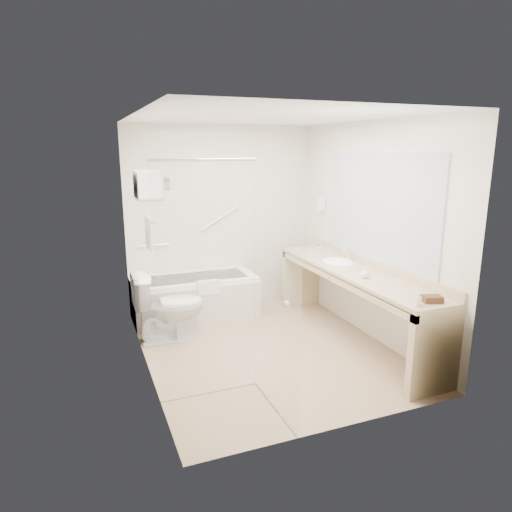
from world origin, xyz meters
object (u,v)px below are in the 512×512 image
object	(u,v)px
vanity_counter	(354,287)
toilet	(169,307)
amenity_basket	(432,299)
water_bottle_left	(325,251)
bathtub	(195,297)

from	to	relation	value
vanity_counter	toilet	distance (m)	2.14
amenity_basket	water_bottle_left	world-z (taller)	water_bottle_left
bathtub	water_bottle_left	world-z (taller)	water_bottle_left
bathtub	vanity_counter	size ratio (longest dim) A/B	0.59
bathtub	toilet	world-z (taller)	toilet
amenity_basket	water_bottle_left	size ratio (longest dim) A/B	0.80
vanity_counter	toilet	size ratio (longest dim) A/B	3.31
toilet	bathtub	bearing A→B (deg)	-36.05
bathtub	vanity_counter	bearing A→B (deg)	-42.35
bathtub	vanity_counter	distance (m)	2.09
toilet	vanity_counter	bearing A→B (deg)	-110.90
amenity_basket	toilet	bearing A→B (deg)	135.12
bathtub	water_bottle_left	distance (m)	1.81
vanity_counter	amenity_basket	size ratio (longest dim) A/B	15.75
vanity_counter	amenity_basket	distance (m)	1.22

